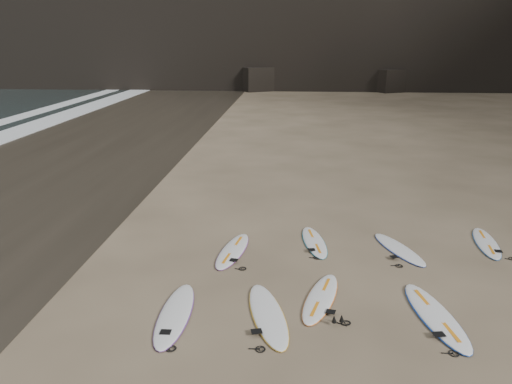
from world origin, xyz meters
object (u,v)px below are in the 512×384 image
surfboard_8 (486,243)px  surfboard_5 (233,250)px  surfboard_2 (321,297)px  surfboard_3 (435,315)px  surfboard_1 (268,314)px  surfboard_0 (175,314)px  surfboard_6 (314,242)px  surfboard_7 (399,249)px

surfboard_8 → surfboard_5: bearing=-164.2°
surfboard_8 → surfboard_2: bearing=-137.0°
surfboard_3 → surfboard_1: bearing=173.1°
surfboard_2 → surfboard_3: surfboard_3 is taller
surfboard_2 → surfboard_3: bearing=1.4°
surfboard_0 → surfboard_6: 5.08m
surfboard_2 → surfboard_3: 2.40m
surfboard_5 → surfboard_2: bearing=-37.4°
surfboard_0 → surfboard_7: surfboard_0 is taller
surfboard_6 → surfboard_8: surfboard_8 is taller
surfboard_1 → surfboard_3: 3.47m
surfboard_3 → surfboard_0: bearing=173.4°
surfboard_5 → surfboard_6: 2.35m
surfboard_2 → surfboard_5: bearing=148.7°
surfboard_0 → surfboard_3: bearing=2.7°
surfboard_2 → surfboard_7: surfboard_2 is taller
surfboard_5 → surfboard_8: 7.11m
surfboard_0 → surfboard_2: bearing=15.9°
surfboard_5 → surfboard_7: 4.52m
surfboard_7 → surfboard_0: bearing=-166.3°
surfboard_0 → surfboard_1: same height
surfboard_1 → surfboard_7: bearing=32.6°
surfboard_1 → surfboard_6: size_ratio=1.15×
surfboard_0 → surfboard_1: 1.93m
surfboard_2 → surfboard_8: (4.78, 3.45, -0.00)m
surfboard_1 → surfboard_2: surfboard_1 is taller
surfboard_8 → surfboard_7: bearing=-159.1°
surfboard_1 → surfboard_5: (-1.12, 3.16, -0.00)m
surfboard_2 → surfboard_6: bearing=105.8°
surfboard_0 → surfboard_8: bearing=28.2°
surfboard_6 → surfboard_7: size_ratio=0.98×
surfboard_5 → surfboard_7: size_ratio=1.05×
surfboard_3 → surfboard_5: surfboard_3 is taller
surfboard_2 → surfboard_7: bearing=66.8°
surfboard_3 → surfboard_5: (-4.58, 2.95, -0.01)m
surfboard_0 → surfboard_6: size_ratio=1.14×
surfboard_2 → surfboard_1: bearing=-129.9°
surfboard_1 → surfboard_6: bearing=60.1°
surfboard_0 → surfboard_6: (3.03, 4.08, -0.01)m
surfboard_6 → surfboard_1: bearing=-114.4°
surfboard_0 → surfboard_5: 3.40m
surfboard_1 → surfboard_3: (3.46, 0.21, 0.00)m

